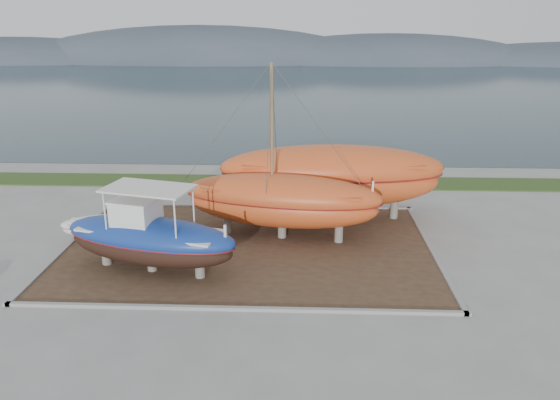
# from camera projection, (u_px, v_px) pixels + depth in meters

# --- Properties ---
(ground) EXTENTS (140.00, 140.00, 0.00)m
(ground) POSITION_uv_depth(u_px,v_px,m) (239.00, 286.00, 23.57)
(ground) COLOR gray
(ground) RESTS_ON ground
(dirt_patch) EXTENTS (18.00, 12.00, 0.06)m
(dirt_patch) POSITION_uv_depth(u_px,v_px,m) (248.00, 248.00, 27.35)
(dirt_patch) COLOR #422D1E
(dirt_patch) RESTS_ON ground
(curb_frame) EXTENTS (18.60, 12.60, 0.15)m
(curb_frame) POSITION_uv_depth(u_px,v_px,m) (248.00, 247.00, 27.33)
(curb_frame) COLOR gray
(curb_frame) RESTS_ON ground
(grass_strip) EXTENTS (44.00, 3.00, 0.08)m
(grass_strip) POSITION_uv_depth(u_px,v_px,m) (264.00, 182.00, 38.23)
(grass_strip) COLOR #284219
(grass_strip) RESTS_ON ground
(sea) EXTENTS (260.00, 100.00, 0.04)m
(sea) POSITION_uv_depth(u_px,v_px,m) (286.00, 87.00, 89.84)
(sea) COLOR #1C3138
(sea) RESTS_ON ground
(mountain_ridge) EXTENTS (200.00, 36.00, 20.00)m
(mountain_ridge) POSITION_uv_depth(u_px,v_px,m) (293.00, 61.00, 141.92)
(mountain_ridge) COLOR #333D49
(mountain_ridge) RESTS_ON ground
(blue_caique) EXTENTS (8.61, 4.53, 3.96)m
(blue_caique) POSITION_uv_depth(u_px,v_px,m) (149.00, 230.00, 24.25)
(blue_caique) COLOR navy
(blue_caique) RESTS_ON dirt_patch
(white_dinghy) EXTENTS (4.43, 2.34, 1.26)m
(white_dinghy) POSITION_uv_depth(u_px,v_px,m) (104.00, 228.00, 28.09)
(white_dinghy) COLOR white
(white_dinghy) RESTS_ON dirt_patch
(orange_sailboat) EXTENTS (10.64, 4.66, 8.92)m
(orange_sailboat) POSITION_uv_depth(u_px,v_px,m) (282.00, 154.00, 27.17)
(orange_sailboat) COLOR #C84C1E
(orange_sailboat) RESTS_ON dirt_patch
(orange_bare_hull) EXTENTS (12.70, 4.20, 4.12)m
(orange_bare_hull) POSITION_uv_depth(u_px,v_px,m) (331.00, 183.00, 30.70)
(orange_bare_hull) COLOR #C84C1E
(orange_bare_hull) RESTS_ON dirt_patch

